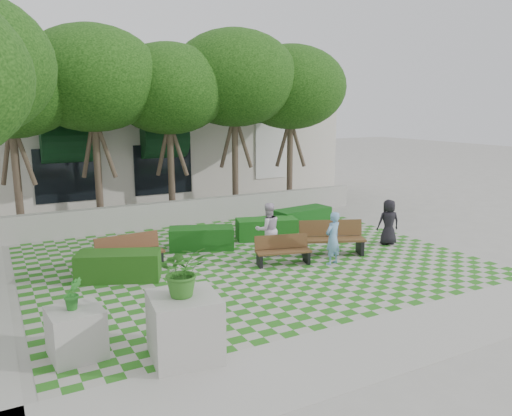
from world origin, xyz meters
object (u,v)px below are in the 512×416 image
bench_east (332,238)px  hedge_west (119,266)px  bench_mid (283,251)px  planter_front (184,313)px  hedge_midleft (201,238)px  person_blue (333,238)px  hedge_east (302,219)px  bench_west (130,253)px  planter_back (76,330)px  hedge_midright (267,229)px  person_white (268,230)px  person_dark (389,222)px

bench_east → hedge_west: (-6.12, 0.76, -0.12)m
bench_mid → planter_front: planter_front is taller
hedge_midleft → person_blue: size_ratio=1.31×
bench_east → planter_front: (-6.05, -3.85, 0.35)m
bench_east → hedge_midleft: (-3.20, 2.36, -0.14)m
hedge_east → planter_front: planter_front is taller
hedge_west → person_blue: 5.77m
bench_west → planter_back: planter_back is taller
bench_east → hedge_east: bearing=94.9°
bench_mid → hedge_west: bench_mid is taller
bench_east → hedge_midleft: bench_east is taller
bench_east → hedge_midright: 2.59m
bench_east → hedge_midleft: 3.98m
hedge_midright → planter_back: 8.71m
bench_mid → person_white: 0.98m
planter_front → person_white: size_ratio=1.29×
hedge_midright → planter_front: bearing=-129.6°
planter_front → planter_back: (-1.66, 0.95, -0.34)m
bench_west → person_white: bearing=-14.8°
hedge_east → planter_front: size_ratio=1.04×
hedge_midleft → person_blue: person_blue is taller
hedge_west → planter_front: bearing=-89.2°
hedge_midright → bench_west: bearing=-168.4°
hedge_midright → planter_back: planter_back is taller
bench_mid → bench_west: (-3.86, 1.58, 0.06)m
person_white → hedge_midleft: bearing=-39.1°
planter_back → person_white: person_white is taller
bench_mid → hedge_west: bearing=-177.1°
hedge_east → person_white: bearing=-139.9°
hedge_west → person_blue: bearing=-15.5°
bench_mid → hedge_midleft: bench_mid is taller
bench_west → person_white: size_ratio=1.14×
hedge_midright → hedge_east: bearing=19.0°
hedge_east → hedge_midleft: hedge_east is taller
hedge_midleft → person_blue: bearing=-50.0°
bench_mid → hedge_midright: 2.74m
person_blue → bench_west: bearing=-40.5°
bench_east → bench_west: bearing=-171.9°
bench_mid → hedge_east: (2.76, 3.20, -0.02)m
bench_mid → person_white: size_ratio=1.02×
person_blue → person_dark: bearing=179.6°
planter_back → bench_mid: bearing=25.1°
bench_east → person_blue: person_blue is taller
bench_east → person_blue: 1.00m
hedge_east → hedge_midright: bearing=-161.0°
planter_front → hedge_west: bearing=90.8°
bench_east → bench_mid: size_ratio=1.24×
bench_mid → bench_west: size_ratio=0.89×
hedge_west → hedge_midright: bearing=17.8°
bench_east → person_dark: size_ratio=1.38×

